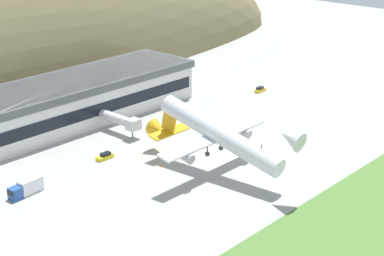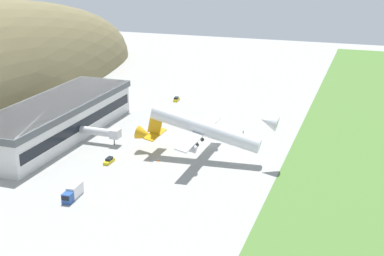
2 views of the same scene
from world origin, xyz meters
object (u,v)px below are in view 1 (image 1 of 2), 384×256
at_px(service_car_1, 105,156).
at_px(traffic_cone_0, 161,166).
at_px(cargo_airplane, 217,134).
at_px(terminal_building, 82,95).
at_px(jetway_0, 121,120).
at_px(fuel_truck, 26,188).
at_px(service_car_0, 260,90).

distance_m(service_car_1, traffic_cone_0, 14.71).
bearing_deg(service_car_1, cargo_airplane, -63.18).
bearing_deg(cargo_airplane, terminal_building, 86.91).
relative_size(cargo_airplane, service_car_1, 9.74).
xyz_separation_m(jetway_0, service_car_1, (-14.14, -9.68, -3.32)).
height_order(service_car_1, fuel_truck, fuel_truck).
bearing_deg(service_car_0, terminal_building, 157.36).
relative_size(cargo_airplane, service_car_0, 9.84).
bearing_deg(cargo_airplane, jetway_0, 87.62).
height_order(terminal_building, service_car_1, terminal_building).
relative_size(service_car_0, traffic_cone_0, 7.87).
height_order(terminal_building, fuel_truck, terminal_building).
height_order(fuel_truck, traffic_cone_0, fuel_truck).
distance_m(jetway_0, service_car_1, 17.46).
height_order(terminal_building, traffic_cone_0, terminal_building).
height_order(service_car_0, fuel_truck, fuel_truck).
bearing_deg(terminal_building, fuel_truck, -142.75).
xyz_separation_m(service_car_0, traffic_cone_0, (-64.63, -18.51, -0.41)).
relative_size(fuel_truck, traffic_cone_0, 14.25).
height_order(service_car_0, traffic_cone_0, service_car_0).
bearing_deg(service_car_0, fuel_truck, -175.58).
bearing_deg(traffic_cone_0, terminal_building, 76.82).
relative_size(jetway_0, traffic_cone_0, 24.30).
bearing_deg(jetway_0, traffic_cone_0, -109.67).
distance_m(jetway_0, traffic_cone_0, 24.87).
relative_size(service_car_0, service_car_1, 0.99).
xyz_separation_m(jetway_0, traffic_cone_0, (-8.28, -23.16, -3.71)).
xyz_separation_m(service_car_0, service_car_1, (-70.50, -5.03, -0.02)).
bearing_deg(cargo_airplane, service_car_1, 116.82).
height_order(cargo_airplane, service_car_0, cargo_airplane).
xyz_separation_m(service_car_1, traffic_cone_0, (5.87, -13.48, -0.39)).
height_order(cargo_airplane, fuel_truck, cargo_airplane).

